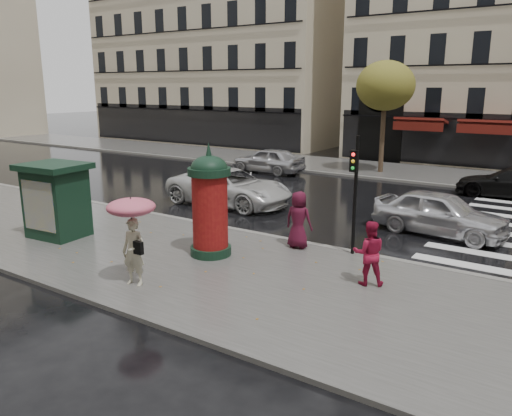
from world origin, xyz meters
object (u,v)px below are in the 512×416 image
Objects in this scene: woman_umbrella at (132,227)px; car_white at (229,187)px; newsstand at (56,199)px; car_silver at (440,213)px; traffic_light at (355,184)px; car_black at (511,183)px; woman_red at (369,253)px; morris_column at (210,202)px; car_far_silver at (268,160)px; man_burgundy at (299,220)px.

car_white is at bearing 112.02° from woman_umbrella.
car_silver is (10.79, 7.86, -0.63)m from newsstand.
car_black is at bearing 76.94° from traffic_light.
traffic_light reaches higher than car_white.
woman_red is 0.35× the size of car_black.
woman_umbrella is 0.51× the size of car_silver.
woman_red reaches higher than car_white.
morris_column is at bearing 148.33° from car_silver.
car_white is (-3.66, 9.04, -0.88)m from woman_umbrella.
car_far_silver is (-11.80, 13.79, -0.19)m from woman_red.
car_white is at bearing 153.80° from traffic_light.
man_burgundy is 2.93m from morris_column.
woman_red is 18.15m from car_far_silver.
car_far_silver is at bearing 64.45° from car_silver.
car_silver is 9.00m from car_white.
car_white reaches higher than car_silver.
traffic_light is 0.78× the size of car_silver.
newsstand is 7.69m from car_white.
traffic_light reaches higher than man_burgundy.
car_white is (-7.39, 3.64, -1.52)m from traffic_light.
morris_column is (0.14, 2.97, 0.09)m from woman_umbrella.
car_white is 8.70m from car_far_silver.
woman_umbrella is 10.89m from car_silver.
man_burgundy is at bearing 48.11° from morris_column.
newsstand is 0.52× the size of car_black.
traffic_light is at bearing 55.33° from woman_umbrella.
man_burgundy is 13.40m from car_black.
man_burgundy is 0.53× the size of morris_column.
woman_red is 3.45m from man_burgundy.
man_burgundy is 8.26m from newsstand.
man_burgundy is 14.96m from car_far_silver.
car_far_silver is (-6.75, 17.17, -0.90)m from woman_umbrella.
morris_column is 4.38m from traffic_light.
man_burgundy reaches higher than woman_red.
woman_umbrella is 0.52× the size of car_far_silver.
man_burgundy is 0.39× the size of car_silver.
car_black is (10.24, 8.63, -0.10)m from car_white.
car_silver reaches higher than car_black.
morris_column is (-4.90, -0.41, 0.80)m from woman_red.
woman_umbrella is 0.49× the size of car_black.
woman_umbrella is at bearing -23.17° from car_black.
traffic_light reaches higher than car_silver.
woman_red is 0.30× the size of car_white.
woman_red is 10.38m from car_white.
man_burgundy is 0.73× the size of newsstand.
woman_umbrella is 0.65× the size of traffic_light.
woman_umbrella is 6.11m from woman_red.
car_silver is at bearing 51.33° from morris_column.
man_burgundy is 5.49m from car_silver.
morris_column is 15.82m from car_far_silver.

